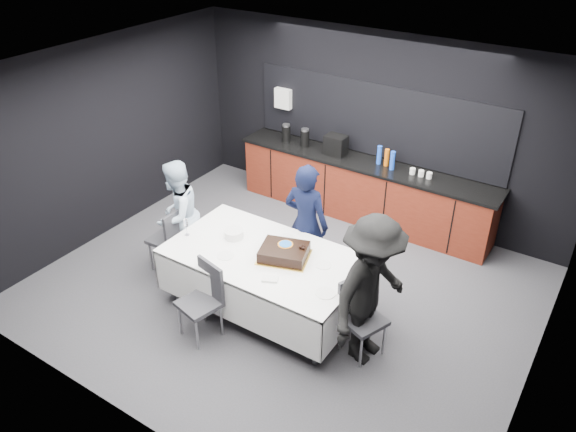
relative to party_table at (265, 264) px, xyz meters
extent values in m
plane|color=#444449|center=(0.00, 0.40, -0.64)|extent=(6.00, 6.00, 0.00)
cube|color=white|center=(0.00, 0.40, 2.16)|extent=(6.00, 5.00, 0.04)
cube|color=black|center=(0.00, 2.90, 0.76)|extent=(6.00, 0.04, 2.80)
cube|color=black|center=(0.00, -2.10, 0.76)|extent=(6.00, 0.04, 2.80)
cube|color=black|center=(-3.00, 0.40, 0.76)|extent=(0.04, 5.00, 2.80)
cube|color=black|center=(3.00, 0.40, 0.76)|extent=(0.04, 5.00, 2.80)
cube|color=#5B1B0E|center=(0.00, 2.60, -0.19)|extent=(4.00, 0.60, 0.90)
cube|color=black|center=(0.00, 2.60, 0.28)|extent=(4.10, 0.64, 0.04)
cube|color=black|center=(0.00, 2.88, 0.86)|extent=(4.00, 0.03, 1.10)
cube|color=white|center=(-1.60, 2.83, 0.91)|extent=(0.28, 0.12, 0.32)
cylinder|color=black|center=(-1.40, 2.60, 0.43)|extent=(0.14, 0.14, 0.26)
cylinder|color=black|center=(-1.05, 2.60, 0.43)|extent=(0.14, 0.14, 0.26)
cube|color=black|center=(-0.50, 2.60, 0.45)|extent=(0.32, 0.24, 0.30)
cylinder|color=blue|center=(0.20, 2.65, 0.44)|extent=(0.07, 0.07, 0.28)
cylinder|color=orange|center=(0.32, 2.65, 0.43)|extent=(0.07, 0.07, 0.26)
cylinder|color=blue|center=(0.44, 2.58, 0.44)|extent=(0.07, 0.07, 0.28)
cylinder|color=white|center=(0.75, 2.60, 0.34)|extent=(0.08, 0.08, 0.09)
cylinder|color=white|center=(0.88, 2.60, 0.34)|extent=(0.08, 0.08, 0.09)
cylinder|color=white|center=(1.00, 2.60, 0.34)|extent=(0.08, 0.08, 0.09)
cylinder|color=#99999E|center=(-1.40, 2.60, 0.57)|extent=(0.12, 0.12, 0.03)
cylinder|color=#99999E|center=(-1.05, 2.60, 0.57)|extent=(0.12, 0.12, 0.03)
cylinder|color=#99999E|center=(-1.00, -0.50, -0.27)|extent=(0.06, 0.06, 0.75)
cylinder|color=#99999E|center=(-1.00, 0.50, -0.27)|extent=(0.06, 0.06, 0.75)
cylinder|color=#99999E|center=(1.00, -0.50, -0.27)|extent=(0.06, 0.06, 0.75)
cylinder|color=#99999E|center=(1.00, 0.50, -0.27)|extent=(0.06, 0.06, 0.75)
cube|color=white|center=(0.00, 0.00, 0.12)|extent=(2.32, 1.32, 0.04)
cube|color=white|center=(0.00, -0.65, -0.15)|extent=(2.32, 0.02, 0.55)
cube|color=white|center=(0.00, 0.65, -0.15)|extent=(2.32, 0.02, 0.55)
cube|color=white|center=(-1.15, 0.00, -0.15)|extent=(0.02, 1.32, 0.55)
cube|color=white|center=(1.15, 0.00, -0.15)|extent=(0.02, 1.32, 0.55)
cube|color=gold|center=(0.23, 0.07, 0.15)|extent=(0.69, 0.62, 0.01)
cube|color=black|center=(0.23, 0.07, 0.21)|extent=(0.63, 0.57, 0.12)
cube|color=black|center=(0.23, 0.07, 0.27)|extent=(0.63, 0.57, 0.01)
cylinder|color=orange|center=(0.21, 0.13, 0.28)|extent=(0.18, 0.18, 0.00)
cylinder|color=blue|center=(0.21, 0.13, 0.29)|extent=(0.15, 0.15, 0.01)
sphere|color=black|center=(0.41, 0.19, 0.30)|extent=(0.04, 0.04, 0.04)
sphere|color=black|center=(0.43, 0.15, 0.30)|extent=(0.04, 0.04, 0.04)
sphere|color=black|center=(0.39, 0.15, 0.30)|extent=(0.04, 0.04, 0.04)
cylinder|color=white|center=(-0.52, 0.09, 0.19)|extent=(0.23, 0.23, 0.10)
cylinder|color=white|center=(-0.36, -0.28, 0.14)|extent=(0.20, 0.20, 0.01)
cylinder|color=white|center=(0.69, 0.18, 0.14)|extent=(0.18, 0.18, 0.01)
cylinder|color=white|center=(0.96, -0.24, 0.14)|extent=(0.22, 0.22, 0.01)
cylinder|color=white|center=(0.02, 0.44, 0.14)|extent=(0.18, 0.18, 0.01)
cube|color=white|center=(0.33, -0.37, 0.15)|extent=(0.20, 0.17, 0.03)
cylinder|color=white|center=(-1.05, -0.18, 0.14)|extent=(0.06, 0.06, 0.00)
cylinder|color=white|center=(-1.05, -0.18, 0.20)|extent=(0.01, 0.01, 0.12)
cylinder|color=white|center=(-1.05, -0.18, 0.31)|extent=(0.05, 0.05, 0.10)
cube|color=#313136|center=(-1.57, -0.04, -0.19)|extent=(0.43, 0.43, 0.05)
cube|color=#313136|center=(-1.38, -0.03, 0.06)|extent=(0.05, 0.42, 0.45)
cylinder|color=#99999E|center=(-1.75, 0.13, -0.42)|extent=(0.03, 0.03, 0.44)
cylinder|color=#99999E|center=(-1.73, -0.21, -0.42)|extent=(0.03, 0.03, 0.44)
cylinder|color=#99999E|center=(-1.41, 0.14, -0.42)|extent=(0.03, 0.03, 0.44)
cylinder|color=#99999E|center=(-1.39, -0.20, -0.42)|extent=(0.03, 0.03, 0.44)
cube|color=#313136|center=(1.34, -0.06, -0.19)|extent=(0.54, 0.54, 0.05)
cube|color=#313136|center=(1.16, 0.01, 0.06)|extent=(0.19, 0.41, 0.45)
cylinder|color=#99999E|center=(1.44, -0.28, -0.42)|extent=(0.03, 0.03, 0.44)
cylinder|color=#99999E|center=(1.56, 0.04, -0.42)|extent=(0.03, 0.03, 0.44)
cylinder|color=#99999E|center=(1.12, -0.16, -0.42)|extent=(0.03, 0.03, 0.44)
cylinder|color=#99999E|center=(1.24, 0.16, -0.42)|extent=(0.03, 0.03, 0.44)
cube|color=#313136|center=(-0.34, -0.82, -0.19)|extent=(0.51, 0.51, 0.05)
cube|color=#313136|center=(-0.29, -0.64, 0.06)|extent=(0.42, 0.14, 0.45)
cylinder|color=#99999E|center=(-0.54, -0.95, -0.42)|extent=(0.03, 0.03, 0.44)
cylinder|color=#99999E|center=(-0.21, -1.03, -0.42)|extent=(0.03, 0.03, 0.44)
cylinder|color=#99999E|center=(-0.46, -0.62, -0.42)|extent=(0.03, 0.03, 0.44)
cylinder|color=#99999E|center=(-0.13, -0.70, -0.42)|extent=(0.03, 0.03, 0.44)
imported|color=black|center=(0.09, 0.78, 0.18)|extent=(0.62, 0.43, 1.65)
imported|color=silver|center=(-1.50, 0.13, 0.12)|extent=(0.66, 0.80, 1.52)
imported|color=black|center=(1.40, -0.07, 0.24)|extent=(0.81, 1.22, 1.77)
camera|label=1|loc=(3.17, -4.38, 3.90)|focal=35.00mm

